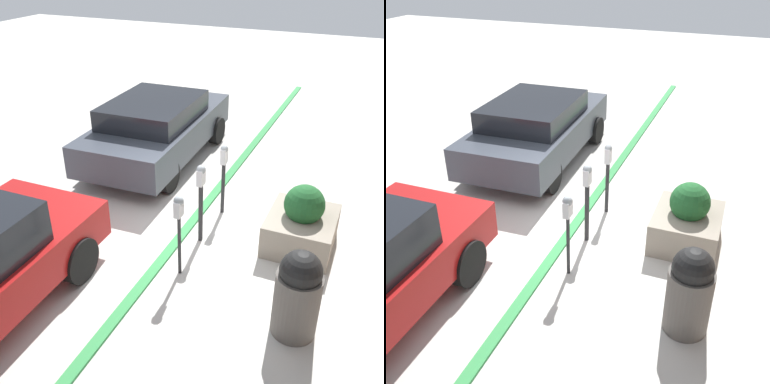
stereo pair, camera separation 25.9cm
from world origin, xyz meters
TOP-DOWN VIEW (x-y plane):
  - ground_plane at (0.00, 0.00)m, footprint 40.00×40.00m
  - curb_strip at (0.00, 0.08)m, footprint 19.00×0.16m
  - parking_meter_nearest at (-0.96, -0.29)m, footprint 0.17×0.15m
  - parking_meter_second at (-0.05, -0.25)m, footprint 0.17×0.14m
  - parking_meter_middle at (0.93, -0.28)m, footprint 0.15×0.13m
  - planter_box at (0.47, -1.79)m, footprint 1.22×1.05m
  - parked_car_middle at (2.55, 1.87)m, footprint 4.40×2.08m
  - trash_bin at (-1.42, -2.10)m, footprint 0.57×0.57m

SIDE VIEW (x-z plane):
  - ground_plane at x=0.00m, z-range 0.00..0.00m
  - curb_strip at x=0.00m, z-range 0.00..0.04m
  - planter_box at x=0.47m, z-range -0.13..0.96m
  - trash_bin at x=-1.42m, z-range 0.00..1.22m
  - parked_car_middle at x=2.55m, z-range 0.05..1.47m
  - parking_meter_middle at x=0.93m, z-range 0.22..1.55m
  - parking_meter_second at x=-0.05m, z-range 0.22..1.60m
  - parking_meter_nearest at x=-0.96m, z-range 0.33..1.66m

